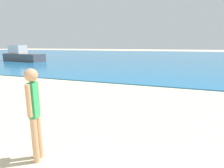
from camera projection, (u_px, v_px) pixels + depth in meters
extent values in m
cube|color=#1E6B9E|center=(166.00, 56.00, 37.34)|extent=(160.00, 60.00, 0.06)
cylinder|color=tan|center=(35.00, 141.00, 3.23)|extent=(0.11, 0.11, 0.85)
cylinder|color=tan|center=(39.00, 137.00, 3.38)|extent=(0.11, 0.11, 0.85)
cube|color=#2DA35B|center=(33.00, 100.00, 3.15)|extent=(0.17, 0.22, 0.63)
sphere|color=tan|center=(31.00, 75.00, 3.06)|extent=(0.23, 0.23, 0.23)
cylinder|color=tan|center=(29.00, 101.00, 2.99)|extent=(0.08, 0.08, 0.56)
cylinder|color=tan|center=(37.00, 96.00, 3.30)|extent=(0.08, 0.08, 0.56)
cube|color=#4C4C51|center=(24.00, 57.00, 23.90)|extent=(6.31, 2.82, 0.97)
cube|color=silver|center=(18.00, 49.00, 24.18)|extent=(2.37, 1.67, 1.10)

